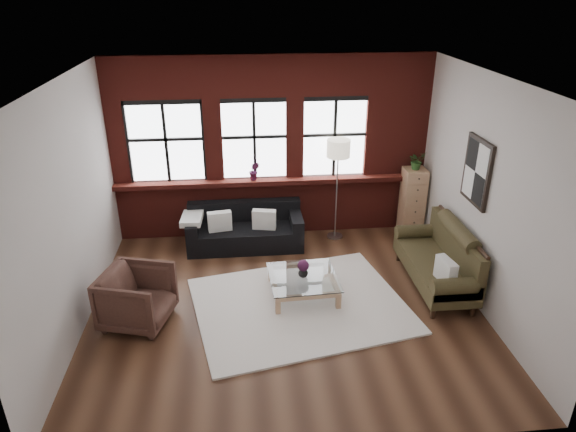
{
  "coord_description": "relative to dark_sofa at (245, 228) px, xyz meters",
  "views": [
    {
      "loc": [
        -0.57,
        -6.15,
        4.28
      ],
      "look_at": [
        0.1,
        0.6,
        1.15
      ],
      "focal_mm": 32.0,
      "sensor_mm": 36.0,
      "label": 1
    }
  ],
  "objects": [
    {
      "name": "window_left",
      "position": [
        -1.28,
        0.55,
        1.39
      ],
      "size": [
        1.38,
        0.1,
        1.5
      ],
      "primitive_type": null,
      "color": "black",
      "rests_on": "brick_backwall"
    },
    {
      "name": "wall_right",
      "position": [
        3.27,
        -1.9,
        1.24
      ],
      "size": [
        0.0,
        5.0,
        5.0
      ],
      "primitive_type": "plane",
      "rotation": [
        1.57,
        0.0,
        -1.57
      ],
      "color": "beige",
      "rests_on": "ground"
    },
    {
      "name": "potted_plant_top",
      "position": [
        3.03,
        0.21,
        1.06
      ],
      "size": [
        0.35,
        0.33,
        0.32
      ],
      "primitive_type": "imported",
      "rotation": [
        0.0,
        0.0,
        0.33
      ],
      "color": "#2D5923",
      "rests_on": "drawer_chest"
    },
    {
      "name": "wall_poster",
      "position": [
        3.24,
        -1.6,
        1.49
      ],
      "size": [
        0.05,
        0.74,
        0.94
      ],
      "primitive_type": null,
      "color": "black",
      "rests_on": "wall_right"
    },
    {
      "name": "window_right",
      "position": [
        1.62,
        0.55,
        1.39
      ],
      "size": [
        1.38,
        0.1,
        1.5
      ],
      "primitive_type": null,
      "color": "black",
      "rests_on": "brick_backwall"
    },
    {
      "name": "wall_back",
      "position": [
        0.52,
        0.6,
        1.24
      ],
      "size": [
        5.5,
        0.0,
        5.5
      ],
      "primitive_type": "plane",
      "rotation": [
        1.57,
        0.0,
        0.0
      ],
      "color": "beige",
      "rests_on": "ground"
    },
    {
      "name": "wall_left",
      "position": [
        -2.23,
        -1.9,
        1.24
      ],
      "size": [
        0.0,
        5.0,
        5.0
      ],
      "primitive_type": "plane",
      "rotation": [
        1.57,
        0.0,
        1.57
      ],
      "color": "beige",
      "rests_on": "ground"
    },
    {
      "name": "dark_sofa",
      "position": [
        0.0,
        0.0,
        0.0
      ],
      "size": [
        1.98,
        0.8,
        0.72
      ],
      "primitive_type": null,
      "color": "black",
      "rests_on": "floor"
    },
    {
      "name": "flowers",
      "position": [
        0.81,
        -1.65,
        0.15
      ],
      "size": [
        0.17,
        0.17,
        0.17
      ],
      "primitive_type": "sphere",
      "color": "#4B193D",
      "rests_on": "vase"
    },
    {
      "name": "vase",
      "position": [
        0.81,
        -1.65,
        0.04
      ],
      "size": [
        0.18,
        0.18,
        0.15
      ],
      "primitive_type": "imported",
      "rotation": [
        0.0,
        0.0,
        -0.25
      ],
      "color": "#B2B2B2",
      "rests_on": "coffee_table"
    },
    {
      "name": "wall_front",
      "position": [
        0.52,
        -4.4,
        1.24
      ],
      "size": [
        5.5,
        0.0,
        5.5
      ],
      "primitive_type": "plane",
      "rotation": [
        -1.57,
        0.0,
        0.0
      ],
      "color": "beige",
      "rests_on": "ground"
    },
    {
      "name": "coffee_table",
      "position": [
        0.81,
        -1.65,
        -0.2
      ],
      "size": [
        1.03,
        1.03,
        0.33
      ],
      "primitive_type": null,
      "rotation": [
        0.0,
        0.0,
        0.05
      ],
      "color": "tan",
      "rests_on": "shag_rug"
    },
    {
      "name": "floor_lamp",
      "position": [
        1.63,
        0.19,
        0.63
      ],
      "size": [
        0.4,
        0.4,
        1.98
      ],
      "primitive_type": null,
      "color": "#A5A5A8",
      "rests_on": "floor"
    },
    {
      "name": "armchair",
      "position": [
        -1.5,
        -2.07,
        0.03
      ],
      "size": [
        1.06,
        1.05,
        0.79
      ],
      "primitive_type": "imported",
      "rotation": [
        0.0,
        0.0,
        1.29
      ],
      "color": "#442922",
      "rests_on": "floor"
    },
    {
      "name": "sill_ledge",
      "position": [
        0.52,
        0.45,
        0.68
      ],
      "size": [
        5.5,
        0.3,
        0.08
      ],
      "primitive_type": "cube",
      "color": "maroon",
      "rests_on": "brick_backwall"
    },
    {
      "name": "pillow_settee",
      "position": [
        2.74,
        -2.15,
        0.25
      ],
      "size": [
        0.2,
        0.4,
        0.34
      ],
      "primitive_type": "cube",
      "rotation": [
        0.0,
        0.0,
        0.17
      ],
      "color": "silver",
      "rests_on": "vintage_settee"
    },
    {
      "name": "drawer_chest",
      "position": [
        3.03,
        0.21,
        0.27
      ],
      "size": [
        0.39,
        0.39,
        1.25
      ],
      "primitive_type": "cube",
      "color": "tan",
      "rests_on": "floor"
    },
    {
      "name": "floor",
      "position": [
        0.52,
        -1.9,
        -0.36
      ],
      "size": [
        5.5,
        5.5,
        0.0
      ],
      "primitive_type": "plane",
      "color": "#3F2417",
      "rests_on": "ground"
    },
    {
      "name": "brick_backwall",
      "position": [
        0.52,
        0.54,
        1.24
      ],
      "size": [
        5.5,
        0.12,
        3.2
      ],
      "primitive_type": null,
      "color": "maroon",
      "rests_on": "floor"
    },
    {
      "name": "ceiling",
      "position": [
        0.52,
        -1.9,
        2.84
      ],
      "size": [
        5.5,
        5.5,
        0.0
      ],
      "primitive_type": "plane",
      "rotation": [
        3.14,
        0.0,
        0.0
      ],
      "color": "white",
      "rests_on": "ground"
    },
    {
      "name": "window_mid",
      "position": [
        0.22,
        0.55,
        1.39
      ],
      "size": [
        1.38,
        0.1,
        1.5
      ],
      "primitive_type": null,
      "color": "black",
      "rests_on": "brick_backwall"
    },
    {
      "name": "vintage_settee",
      "position": [
        2.82,
        -1.58,
        0.14
      ],
      "size": [
        0.83,
        1.87,
        1.0
      ],
      "primitive_type": null,
      "color": "#383019",
      "rests_on": "floor"
    },
    {
      "name": "sill_plant",
      "position": [
        0.2,
        0.42,
        0.89
      ],
      "size": [
        0.21,
        0.19,
        0.33
      ],
      "primitive_type": "imported",
      "rotation": [
        0.0,
        0.0,
        -0.25
      ],
      "color": "#4B193D",
      "rests_on": "sill_ledge"
    },
    {
      "name": "shag_rug",
      "position": [
        0.73,
        -1.92,
        -0.34
      ],
      "size": [
        3.33,
        2.84,
        0.03
      ],
      "primitive_type": "cube",
      "rotation": [
        0.0,
        0.0,
        0.2
      ],
      "color": "white",
      "rests_on": "floor"
    },
    {
      "name": "pillow_a",
      "position": [
        -0.43,
        -0.1,
        0.19
      ],
      "size": [
        0.42,
        0.21,
        0.34
      ],
      "primitive_type": "cube",
      "rotation": [
        0.0,
        0.0,
        0.18
      ],
      "color": "silver",
      "rests_on": "dark_sofa"
    },
    {
      "name": "pillow_b",
      "position": [
        0.33,
        -0.1,
        0.19
      ],
      "size": [
        0.42,
        0.22,
        0.34
      ],
      "primitive_type": "cube",
      "rotation": [
        0.0,
        0.0,
        -0.2
      ],
      "color": "silver",
      "rests_on": "dark_sofa"
    }
  ]
}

